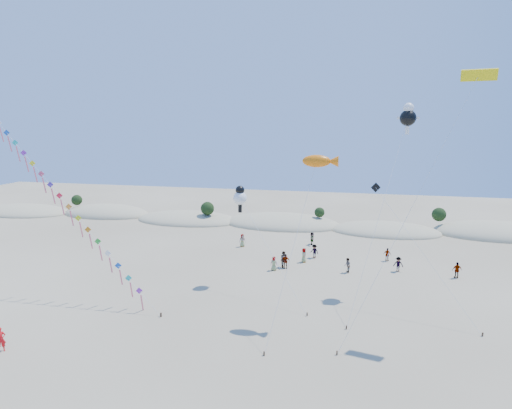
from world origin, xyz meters
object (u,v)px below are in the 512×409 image
object	(u,v)px
fish_kite	(320,162)
flyer_foreground	(1,339)
parafoil_kite	(477,79)
kite_train	(34,166)

from	to	relation	value
fish_kite	flyer_foreground	distance (m)	27.16
parafoil_kite	flyer_foreground	distance (m)	39.35
fish_kite	flyer_foreground	xyz separation A→B (m)	(-21.66, -10.90, -12.24)
kite_train	flyer_foreground	xyz separation A→B (m)	(5.62, -11.64, -11.25)
fish_kite	parafoil_kite	distance (m)	12.76
fish_kite	parafoil_kite	size ratio (longest dim) A/B	0.68
kite_train	parafoil_kite	xyz separation A→B (m)	(38.43, -0.11, 7.17)
parafoil_kite	flyer_foreground	size ratio (longest dim) A/B	10.97
fish_kite	parafoil_kite	bearing A→B (deg)	3.21
kite_train	fish_kite	size ratio (longest dim) A/B	2.01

